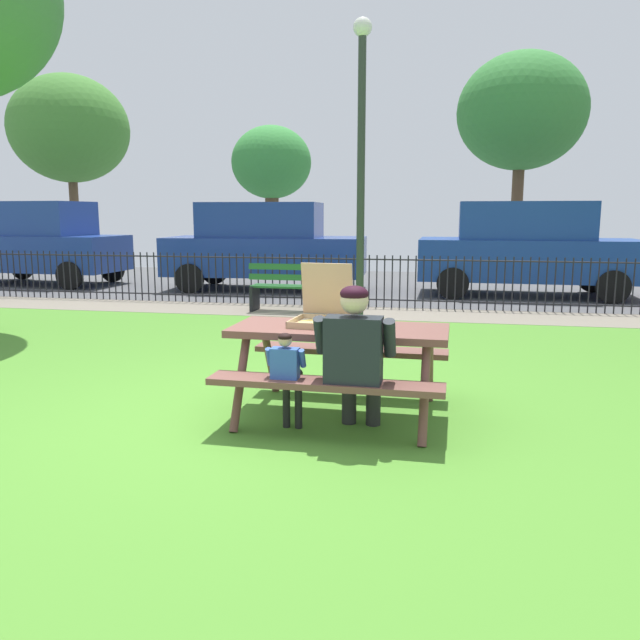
# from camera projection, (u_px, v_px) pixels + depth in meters

# --- Properties ---
(ground) EXTENTS (28.00, 10.52, 0.02)m
(ground) POSITION_uv_depth(u_px,v_px,m) (276.00, 380.00, 6.53)
(ground) COLOR #4D8B2D
(cobblestone_walkway) EXTENTS (28.00, 1.40, 0.01)m
(cobblestone_walkway) POSITION_uv_depth(u_px,v_px,m) (344.00, 312.00, 10.94)
(cobblestone_walkway) COLOR gray
(street_asphalt) EXTENTS (28.00, 7.19, 0.01)m
(street_asphalt) POSITION_uv_depth(u_px,v_px,m) (372.00, 285.00, 15.09)
(street_asphalt) COLOR #515154
(picnic_table_foreground) EXTENTS (1.83, 1.52, 0.79)m
(picnic_table_foreground) POSITION_uv_depth(u_px,v_px,m) (339.00, 347.00, 5.27)
(picnic_table_foreground) COLOR brown
(picnic_table_foreground) RESTS_ON ground
(pizza_box_open) EXTENTS (0.50, 0.54, 0.51)m
(pizza_box_open) POSITION_uv_depth(u_px,v_px,m) (322.00, 313.00, 5.37)
(pizza_box_open) COLOR tan
(pizza_box_open) RESTS_ON picnic_table_foreground
(adult_at_table) EXTENTS (0.61, 0.60, 1.19)m
(adult_at_table) POSITION_uv_depth(u_px,v_px,m) (356.00, 354.00, 4.73)
(adult_at_table) COLOR #262626
(adult_at_table) RESTS_ON ground
(child_at_table) EXTENTS (0.31, 0.30, 0.82)m
(child_at_table) POSITION_uv_depth(u_px,v_px,m) (287.00, 372.00, 4.84)
(child_at_table) COLOR black
(child_at_table) RESTS_ON ground
(iron_fence_streetside) EXTENTS (20.55, 0.03, 0.96)m
(iron_fence_streetside) POSITION_uv_depth(u_px,v_px,m) (350.00, 280.00, 11.53)
(iron_fence_streetside) COLOR black
(iron_fence_streetside) RESTS_ON ground
(park_bench_center) EXTENTS (1.61, 0.50, 0.85)m
(park_bench_center) POSITION_uv_depth(u_px,v_px,m) (296.00, 288.00, 10.89)
(park_bench_center) COLOR #26642E
(park_bench_center) RESTS_ON ground
(lamp_post_walkway) EXTENTS (0.28, 0.28, 4.53)m
(lamp_post_walkway) POSITION_uv_depth(u_px,v_px,m) (361.00, 144.00, 9.43)
(lamp_post_walkway) COLOR #2D382D
(lamp_post_walkway) RESTS_ON ground
(parked_car_left) EXTENTS (3.99, 2.01, 1.98)m
(parked_car_left) POSITION_uv_depth(u_px,v_px,m) (42.00, 242.00, 15.08)
(parked_car_left) COLOR navy
(parked_car_left) RESTS_ON ground
(parked_car_center) EXTENTS (4.50, 2.12, 1.94)m
(parked_car_center) POSITION_uv_depth(u_px,v_px,m) (265.00, 245.00, 14.03)
(parked_car_center) COLOR navy
(parked_car_center) RESTS_ON ground
(parked_car_right) EXTENTS (4.42, 1.96, 1.94)m
(parked_car_right) POSITION_uv_depth(u_px,v_px,m) (526.00, 248.00, 12.97)
(parked_car_right) COLOR navy
(parked_car_right) RESTS_ON ground
(far_tree_left) EXTENTS (3.94, 3.94, 6.28)m
(far_tree_left) POSITION_uv_depth(u_px,v_px,m) (69.00, 129.00, 21.09)
(far_tree_left) COLOR brown
(far_tree_left) RESTS_ON ground
(far_tree_midleft) EXTENTS (2.54, 2.54, 4.45)m
(far_tree_midleft) POSITION_uv_depth(u_px,v_px,m) (271.00, 164.00, 19.97)
(far_tree_midleft) COLOR brown
(far_tree_midleft) RESTS_ON ground
(far_tree_center) EXTENTS (3.73, 3.73, 6.32)m
(far_tree_center) POSITION_uv_depth(u_px,v_px,m) (522.00, 112.00, 18.30)
(far_tree_center) COLOR brown
(far_tree_center) RESTS_ON ground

